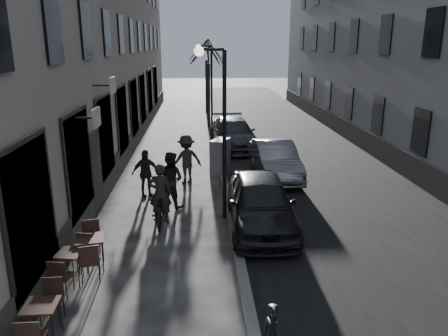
{
  "coord_description": "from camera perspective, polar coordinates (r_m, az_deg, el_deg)",
  "views": [
    {
      "loc": [
        -0.74,
        -6.44,
        5.19
      ],
      "look_at": [
        -0.05,
        5.28,
        1.8
      ],
      "focal_mm": 35.0,
      "sensor_mm": 36.0,
      "label": 1
    }
  ],
  "objects": [
    {
      "name": "tree_far",
      "position": [
        33.45,
        -2.32,
        15.2
      ],
      "size": [
        2.4,
        2.4,
        5.7
      ],
      "color": "black",
      "rests_on": "ground"
    },
    {
      "name": "road",
      "position": [
        23.48,
        8.03,
        3.19
      ],
      "size": [
        7.3,
        60.0,
        0.0
      ],
      "primitive_type": "cube",
      "color": "black",
      "rests_on": "ground"
    },
    {
      "name": "pedestrian_far",
      "position": [
        15.36,
        -10.24,
        -0.65
      ],
      "size": [
        1.05,
        0.79,
        1.66
      ],
      "primitive_type": "imported",
      "rotation": [
        0.0,
        0.0,
        0.46
      ],
      "color": "black",
      "rests_on": "ground"
    },
    {
      "name": "bistro_set_b",
      "position": [
        10.51,
        -19.22,
        -11.73
      ],
      "size": [
        0.68,
        1.5,
        0.86
      ],
      "rotation": [
        0.0,
        0.0,
        -0.16
      ],
      "color": "black",
      "rests_on": "ground"
    },
    {
      "name": "bistro_set_c",
      "position": [
        10.94,
        -17.02,
        -10.18
      ],
      "size": [
        0.75,
        1.62,
        0.93
      ],
      "rotation": [
        0.0,
        0.0,
        0.2
      ],
      "color": "black",
      "rests_on": "ground"
    },
    {
      "name": "streetlamp_far",
      "position": [
        24.53,
        -2.04,
        11.35
      ],
      "size": [
        0.9,
        0.28,
        5.09
      ],
      "color": "black",
      "rests_on": "ground"
    },
    {
      "name": "car_mid",
      "position": [
        17.42,
        6.71,
        1.07
      ],
      "size": [
        1.59,
        4.31,
        1.41
      ],
      "primitive_type": "imported",
      "rotation": [
        0.0,
        0.0,
        0.02
      ],
      "color": "gray",
      "rests_on": "ground"
    },
    {
      "name": "pedestrian_mid",
      "position": [
        16.57,
        -4.93,
        1.15
      ],
      "size": [
        1.37,
        1.08,
        1.86
      ],
      "primitive_type": "imported",
      "rotation": [
        0.0,
        0.0,
        3.51
      ],
      "color": "#292624",
      "rests_on": "ground"
    },
    {
      "name": "streetlamp_near",
      "position": [
        12.61,
        -0.73,
        6.84
      ],
      "size": [
        0.9,
        0.28,
        5.09
      ],
      "color": "black",
      "rests_on": "ground"
    },
    {
      "name": "car_far",
      "position": [
        22.23,
        1.22,
        4.53
      ],
      "size": [
        2.46,
        5.17,
        1.46
      ],
      "primitive_type": "imported",
      "rotation": [
        0.0,
        0.0,
        0.09
      ],
      "color": "#313239",
      "rests_on": "ground"
    },
    {
      "name": "utility_cabinet",
      "position": [
        17.57,
        -0.5,
        1.42
      ],
      "size": [
        0.89,
        1.11,
        1.47
      ],
      "primitive_type": "cube",
      "rotation": [
        0.0,
        0.0,
        -0.42
      ],
      "color": "slate",
      "rests_on": "ground"
    },
    {
      "name": "car_near",
      "position": [
        12.59,
        4.83,
        -4.5
      ],
      "size": [
        1.93,
        4.57,
        1.54
      ],
      "primitive_type": "imported",
      "rotation": [
        0.0,
        0.0,
        -0.02
      ],
      "color": "black",
      "rests_on": "ground"
    },
    {
      "name": "kerb",
      "position": [
        23.03,
        -0.92,
        3.24
      ],
      "size": [
        0.25,
        60.0,
        0.12
      ],
      "primitive_type": "cube",
      "color": "slate",
      "rests_on": "ground"
    },
    {
      "name": "pedestrian_near",
      "position": [
        14.19,
        -7.01,
        -1.5
      ],
      "size": [
        1.13,
        1.05,
        1.85
      ],
      "primitive_type": "imported",
      "rotation": [
        0.0,
        0.0,
        2.65
      ],
      "color": "black",
      "rests_on": "ground"
    },
    {
      "name": "tree_near",
      "position": [
        27.45,
        -2.08,
        15.0
      ],
      "size": [
        2.4,
        2.4,
        5.7
      ],
      "color": "black",
      "rests_on": "ground"
    },
    {
      "name": "bicycle",
      "position": [
        13.13,
        -8.27,
        -4.74
      ],
      "size": [
        0.74,
        2.12,
        1.11
      ],
      "primitive_type": "imported",
      "rotation": [
        0.0,
        0.0,
        3.14
      ],
      "color": "black",
      "rests_on": "ground"
    },
    {
      "name": "cyclist_rider",
      "position": [
        13.01,
        -8.33,
        -3.29
      ],
      "size": [
        0.66,
        0.44,
        1.82
      ],
      "primitive_type": "imported",
      "rotation": [
        0.0,
        0.0,
        3.14
      ],
      "color": "#282622",
      "rests_on": "ground"
    },
    {
      "name": "bistro_set_a",
      "position": [
        8.87,
        -22.64,
        -17.68
      ],
      "size": [
        0.6,
        1.45,
        0.86
      ],
      "rotation": [
        0.0,
        0.0,
        0.02
      ],
      "color": "black",
      "rests_on": "ground"
    }
  ]
}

